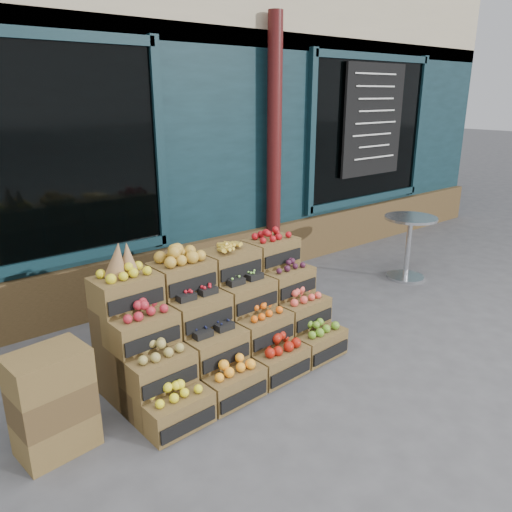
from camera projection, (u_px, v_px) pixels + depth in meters
ground at (322, 360)px, 4.49m from camera, size 60.00×60.00×0.00m
shop_facade at (81, 85)px, 7.50m from camera, size 12.00×6.24×4.80m
crate_display at (222, 326)px, 4.26m from camera, size 2.04×1.06×1.26m
spare_crates at (52, 402)px, 3.26m from camera, size 0.52×0.39×0.73m
bistro_table at (409, 240)px, 6.32m from camera, size 0.65×0.65×0.82m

